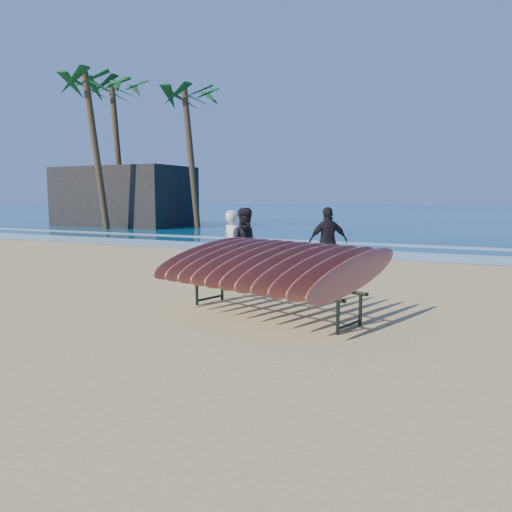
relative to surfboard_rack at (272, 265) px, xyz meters
The scene contains 12 objects.
ground 1.11m from the surfboard_rack, 120.75° to the right, with size 120.00×120.00×0.00m, color tan.
ocean 54.38m from the surfboard_rack, 90.39° to the left, with size 160.00×160.00×0.00m, color navy.
foam_near 9.42m from the surfboard_rack, 92.27° to the left, with size 160.00×160.00×0.00m, color white.
foam_far 12.91m from the surfboard_rack, 91.65° to the left, with size 160.00×160.00×0.00m, color white.
surfboard_rack is the anchor object (origin of this frame).
person_white 3.38m from the surfboard_rack, 129.17° to the left, with size 0.60×0.39×1.64m, color silver.
person_dark_a 2.74m from the surfboard_rack, 125.18° to the left, with size 0.83×0.65×1.72m, color black.
person_dark_b 4.27m from the surfboard_rack, 94.88° to the left, with size 1.00×0.42×1.71m, color black.
building 26.54m from the surfboard_rack, 135.37° to the left, with size 8.61×4.79×3.83m, color #2D2823.
palm_left 23.54m from the surfboard_rack, 140.01° to the left, with size 5.20×5.20×8.87m.
palm_mid 23.26m from the surfboard_rack, 126.24° to the left, with size 5.20×5.20×8.50m.
palm_right 27.35m from the surfboard_rack, 136.09° to the left, with size 5.20×5.20×9.53m.
Camera 1 is at (3.66, -6.85, 1.98)m, focal length 35.00 mm.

